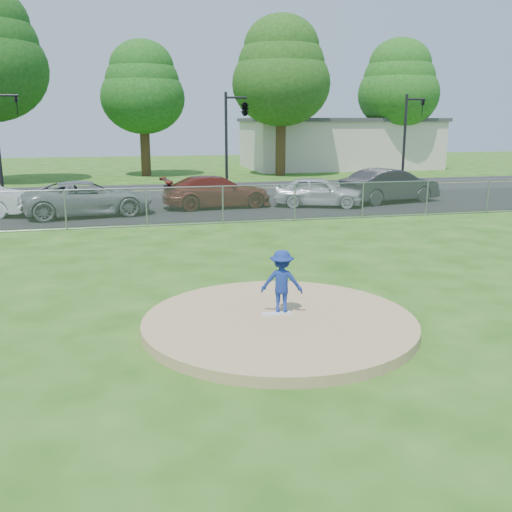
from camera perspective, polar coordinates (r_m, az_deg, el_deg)
The scene contains 19 objects.
ground at distance 20.87m, azimuth -5.06°, elevation 2.23°, with size 120.00×120.00×0.00m, color #225111.
pitchers_mound at distance 11.36m, azimuth 2.34°, elevation -6.68°, with size 5.40×5.40×0.20m, color tan.
pitching_rubber at distance 11.50m, azimuth 2.07°, elevation -5.79°, with size 0.60×0.15×0.04m, color white.
chain_link_fence at distance 22.70m, azimuth -5.84°, elevation 5.02°, with size 40.00×0.06×1.50m, color gray.
parking_lot at distance 27.23m, azimuth -7.06°, elevation 4.77°, with size 50.00×8.00×0.01m, color black.
street at distance 34.63m, azimuth -8.45°, elevation 6.53°, with size 60.00×7.00×0.01m, color black.
commercial_building at distance 51.88m, azimuth 8.24°, elevation 11.12°, with size 16.40×9.40×4.30m.
tree_center at distance 44.39m, azimuth -11.27°, elevation 16.23°, with size 6.16×6.16×9.84m.
tree_right at distance 44.08m, azimuth 2.55°, elevation 18.03°, with size 7.28×7.28×11.63m.
tree_far_right at distance 50.83m, azimuth 14.09°, elevation 16.36°, with size 6.72×6.72×10.74m.
traffic_signal_left at distance 32.81m, azimuth -24.06°, elevation 11.07°, with size 1.28×0.20×5.60m.
traffic_signal_center at distance 33.01m, azimuth -1.32°, elevation 14.36°, with size 1.42×2.48×5.60m.
traffic_signal_right at distance 36.55m, azimuth 15.00°, elevation 11.86°, with size 1.28×0.20×5.60m.
pitcher at distance 11.43m, azimuth 2.59°, elevation -2.61°, with size 0.84×0.48×1.30m, color navy.
traffic_cone at distance 26.40m, azimuth -19.42°, elevation 4.67°, with size 0.38×0.38×0.73m, color orange.
parked_car_gray at distance 25.79m, azimuth -16.43°, elevation 5.56°, with size 2.49×5.40×1.50m, color gray.
parked_car_darkred at distance 27.22m, azimuth -3.94°, elevation 6.44°, with size 2.10×5.16×1.50m, color maroon.
parked_car_pearl at distance 27.62m, azimuth 6.24°, elevation 6.43°, with size 1.70×4.22×1.44m, color silver.
parked_car_charcoal at distance 29.71m, azimuth 13.28°, elevation 6.88°, with size 1.79×5.12×1.69m, color #262628.
Camera 1 is at (-2.90, -10.28, 3.97)m, focal length 40.00 mm.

